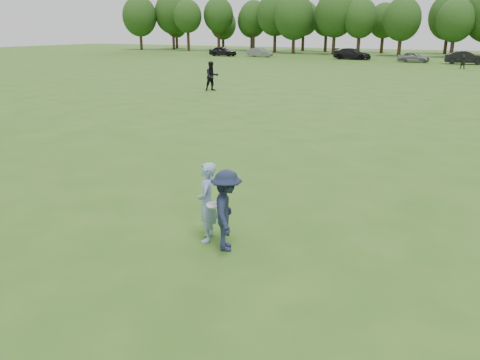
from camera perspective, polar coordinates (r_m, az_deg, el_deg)
The scene contains 11 objects.
ground at distance 9.25m, azimuth -4.97°, elevation -9.30°, with size 200.00×200.00×0.00m, color #2E5919.
thrower at distance 9.62m, azimuth -4.04°, elevation -2.71°, with size 0.61×0.40×1.68m, color #84A4CC.
defender at distance 9.21m, azimuth -1.64°, elevation -3.74°, with size 1.07×0.61×1.65m, color #1B233C.
player_far_a at distance 33.87m, azimuth -3.46°, elevation 12.52°, with size 0.99×0.77×2.03m, color black.
player_far_d at distance 57.94m, azimuth 25.55°, elevation 12.90°, with size 1.46×0.46×1.57m, color black.
car_a at distance 77.48m, azimuth -2.11°, elevation 15.42°, with size 1.79×4.44×1.51m, color black.
car_b at distance 75.31m, azimuth 2.40°, elevation 15.28°, with size 1.43×4.09×1.35m, color slate.
car_d at distance 70.72m, azimuth 13.52°, elevation 14.72°, with size 2.16×5.32×1.55m, color black.
car_e at distance 66.75m, azimuth 20.41°, elevation 13.86°, with size 1.59×3.96×1.35m, color slate.
car_f at distance 65.72m, azimuth 25.80°, elevation 13.27°, with size 1.67×4.78×1.58m, color black.
disc_in_play at distance 9.31m, azimuth -3.30°, elevation -3.03°, with size 0.29×0.29×0.07m.
Camera 1 is at (4.55, -6.86, 4.23)m, focal length 35.00 mm.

